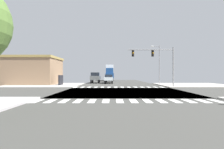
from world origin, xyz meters
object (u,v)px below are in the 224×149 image
street_lamp (158,61)px  pickup_nearside_1 (95,77)px  traffic_signal_mast (155,57)px  sedan_farside_1 (109,78)px  sedan_leading_3 (109,78)px  box_truck_queued_1 (110,72)px  bank_building (21,71)px

street_lamp → pickup_nearside_1: (-12.59, 5.59, -3.23)m
traffic_signal_mast → sedan_farside_1: traffic_signal_mast is taller
street_lamp → sedan_leading_3: street_lamp is taller
street_lamp → box_truck_queued_1: (-9.59, 20.51, -1.96)m
traffic_signal_mast → bank_building: (-23.63, 6.18, -1.95)m
street_lamp → bank_building: size_ratio=0.49×
street_lamp → sedan_leading_3: (-9.59, 9.69, -3.40)m
pickup_nearside_1 → sedan_leading_3: pickup_nearside_1 is taller
sedan_leading_3 → bank_building: bearing=33.7°
box_truck_queued_1 → pickup_nearside_1: bearing=78.6°
sedan_farside_1 → street_lamp: bearing=160.5°
sedan_farside_1 → sedan_leading_3: 6.30m
bank_building → box_truck_queued_1: size_ratio=2.15×
street_lamp → bank_building: 26.05m
pickup_nearside_1 → box_truck_queued_1: (3.00, 14.93, 1.27)m
bank_building → pickup_nearside_1: size_ratio=3.03×
street_lamp → box_truck_queued_1: street_lamp is taller
pickup_nearside_1 → sedan_leading_3: (3.00, 4.11, -0.17)m
traffic_signal_mast → box_truck_queued_1: bearing=104.6°
street_lamp → pickup_nearside_1: bearing=156.1°
box_truck_queued_1 → traffic_signal_mast: bearing=104.6°
street_lamp → bank_building: street_lamp is taller
sedan_leading_3 → pickup_nearside_1: bearing=53.9°
street_lamp → sedan_farside_1: size_ratio=1.74×
box_truck_queued_1 → sedan_leading_3: size_ratio=1.67×
traffic_signal_mast → street_lamp: 7.74m
street_lamp → sedan_farside_1: street_lamp is taller
traffic_signal_mast → bank_building: 24.50m
traffic_signal_mast → box_truck_queued_1: 28.90m
pickup_nearside_1 → sedan_farside_1: pickup_nearside_1 is taller
bank_building → pickup_nearside_1: bearing=26.9°
bank_building → pickup_nearside_1: (13.36, 6.79, -1.30)m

